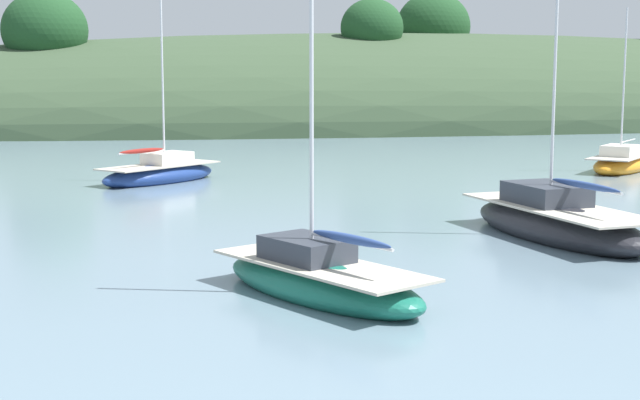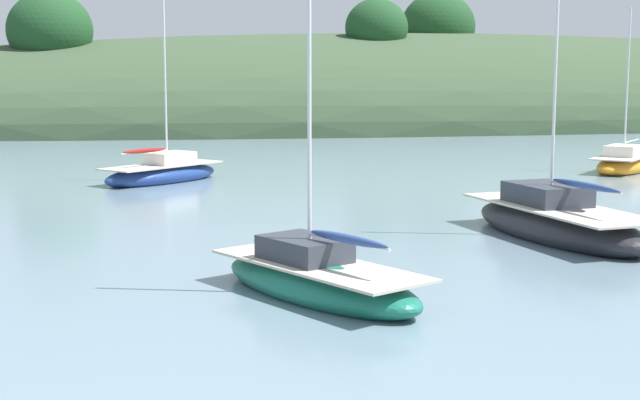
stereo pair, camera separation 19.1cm
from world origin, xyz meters
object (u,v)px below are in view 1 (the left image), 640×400
object	(u,v)px
sailboat_white_near	(160,173)
sailboat_red_portside	(622,163)
sailboat_blue_center	(319,279)
sailboat_teal_outer	(556,222)

from	to	relation	value
sailboat_white_near	sailboat_red_portside	bearing A→B (deg)	-1.06
sailboat_red_portside	sailboat_blue_center	world-z (taller)	sailboat_red_portside
sailboat_red_portside	sailboat_blue_center	bearing A→B (deg)	-133.27
sailboat_red_portside	sailboat_white_near	size ratio (longest dim) A/B	0.99
sailboat_blue_center	sailboat_white_near	size ratio (longest dim) A/B	0.97
sailboat_blue_center	sailboat_red_portside	bearing A→B (deg)	46.73
sailboat_teal_outer	sailboat_blue_center	world-z (taller)	sailboat_teal_outer
sailboat_blue_center	sailboat_white_near	bearing A→B (deg)	95.66
sailboat_teal_outer	sailboat_blue_center	xyz separation A→B (m)	(-8.50, -5.47, -0.08)
sailboat_red_portside	sailboat_white_near	bearing A→B (deg)	178.94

